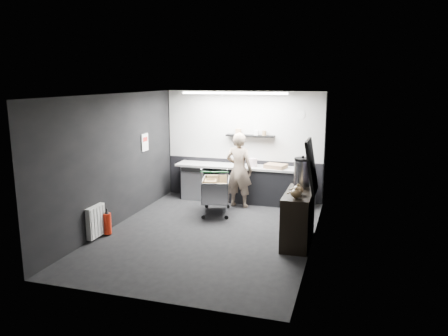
% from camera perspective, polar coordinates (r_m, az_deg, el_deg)
% --- Properties ---
extents(floor, '(5.50, 5.50, 0.00)m').
position_cam_1_polar(floor, '(8.69, -2.03, -8.53)').
color(floor, black).
rests_on(floor, ground).
extents(ceiling, '(5.50, 5.50, 0.00)m').
position_cam_1_polar(ceiling, '(8.17, -2.17, 9.56)').
color(ceiling, silver).
rests_on(ceiling, wall_back).
extents(wall_back, '(5.50, 0.00, 5.50)m').
position_cam_1_polar(wall_back, '(10.93, 2.56, 2.95)').
color(wall_back, black).
rests_on(wall_back, floor).
extents(wall_front, '(5.50, 0.00, 5.50)m').
position_cam_1_polar(wall_front, '(5.86, -10.81, -4.84)').
color(wall_front, black).
rests_on(wall_front, floor).
extents(wall_left, '(0.00, 5.50, 5.50)m').
position_cam_1_polar(wall_left, '(9.16, -14.03, 0.93)').
color(wall_left, black).
rests_on(wall_left, floor).
extents(wall_right, '(0.00, 5.50, 5.50)m').
position_cam_1_polar(wall_right, '(7.92, 11.73, -0.59)').
color(wall_right, black).
rests_on(wall_right, floor).
extents(kitchen_wall_panel, '(3.95, 0.02, 1.70)m').
position_cam_1_polar(kitchen_wall_panel, '(10.84, 2.56, 5.55)').
color(kitchen_wall_panel, '#B7B7B3').
rests_on(kitchen_wall_panel, wall_back).
extents(dado_panel, '(3.95, 0.02, 1.00)m').
position_cam_1_polar(dado_panel, '(11.07, 2.49, -1.42)').
color(dado_panel, black).
rests_on(dado_panel, wall_back).
extents(floating_shelf, '(1.20, 0.22, 0.04)m').
position_cam_1_polar(floating_shelf, '(10.72, 3.44, 4.23)').
color(floating_shelf, black).
rests_on(floating_shelf, wall_back).
extents(wall_clock, '(0.20, 0.03, 0.20)m').
position_cam_1_polar(wall_clock, '(10.55, 10.00, 6.85)').
color(wall_clock, silver).
rests_on(wall_clock, wall_back).
extents(poster, '(0.02, 0.30, 0.40)m').
position_cam_1_polar(poster, '(10.24, -10.29, 3.32)').
color(poster, white).
rests_on(poster, wall_left).
extents(poster_red_band, '(0.02, 0.22, 0.10)m').
position_cam_1_polar(poster_red_band, '(10.23, -10.28, 3.71)').
color(poster_red_band, red).
rests_on(poster_red_band, poster).
extents(radiator, '(0.10, 0.50, 0.60)m').
position_cam_1_polar(radiator, '(8.63, -16.41, -6.70)').
color(radiator, silver).
rests_on(radiator, wall_left).
extents(ceiling_strip, '(2.40, 0.20, 0.04)m').
position_cam_1_polar(ceiling_strip, '(9.94, 1.33, 9.75)').
color(ceiling_strip, white).
rests_on(ceiling_strip, ceiling).
extents(prep_counter, '(3.20, 0.61, 0.90)m').
position_cam_1_polar(prep_counter, '(10.75, 2.78, -2.04)').
color(prep_counter, black).
rests_on(prep_counter, floor).
extents(person, '(0.70, 0.51, 1.77)m').
position_cam_1_polar(person, '(10.24, 1.98, -0.26)').
color(person, '#BBAB94').
rests_on(person, floor).
extents(shopping_cart, '(0.80, 1.11, 1.08)m').
position_cam_1_polar(shopping_cart, '(9.78, -1.08, -3.06)').
color(shopping_cart, silver).
rests_on(shopping_cart, floor).
extents(sideboard, '(0.55, 1.29, 1.93)m').
position_cam_1_polar(sideboard, '(8.17, 9.80, -5.50)').
color(sideboard, black).
rests_on(sideboard, floor).
extents(fire_extinguisher, '(0.15, 0.15, 0.51)m').
position_cam_1_polar(fire_extinguisher, '(8.81, -15.00, -6.94)').
color(fire_extinguisher, red).
rests_on(fire_extinguisher, floor).
extents(cardboard_box, '(0.55, 0.46, 0.10)m').
position_cam_1_polar(cardboard_box, '(10.45, 6.76, 0.24)').
color(cardboard_box, '#9E7954').
rests_on(cardboard_box, prep_counter).
extents(pink_tub, '(0.20, 0.20, 0.20)m').
position_cam_1_polar(pink_tub, '(10.59, 3.80, 0.73)').
color(pink_tub, beige).
rests_on(pink_tub, prep_counter).
extents(white_container, '(0.21, 0.18, 0.17)m').
position_cam_1_polar(white_container, '(10.62, 2.10, 0.70)').
color(white_container, silver).
rests_on(white_container, prep_counter).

